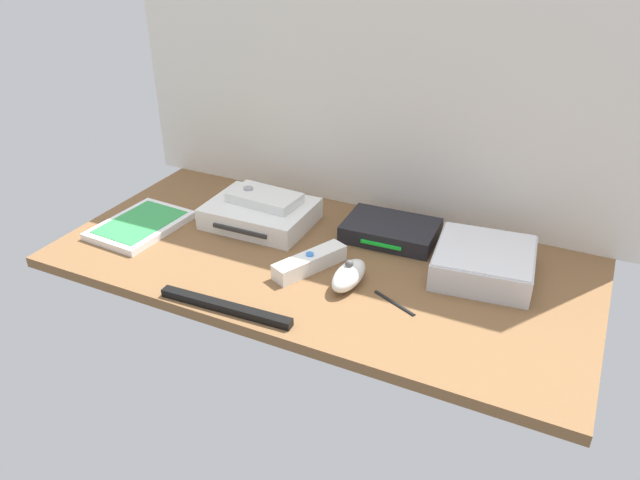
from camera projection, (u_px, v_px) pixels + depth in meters
ground_plane at (320, 263)px, 115.90cm from camera, size 100.00×48.00×2.00cm
back_wall at (376, 58)px, 118.91cm from camera, size 110.00×1.20×64.00cm
game_console at (260, 214)px, 126.73cm from camera, size 21.29×16.80×4.40cm
mini_computer at (484, 262)px, 109.22cm from camera, size 18.81×18.81×5.30cm
game_case at (141, 225)px, 125.43cm from camera, size 14.67×19.75×1.56cm
network_router at (391, 231)px, 121.40cm from camera, size 18.53×12.98×3.40cm
remote_wand at (311, 262)px, 111.29cm from camera, size 9.36×14.97×3.40cm
remote_nunchuk at (349, 275)px, 106.58cm from camera, size 4.77×10.16×5.10cm
remote_classic_pad at (264, 198)px, 125.95cm from camera, size 14.86×8.87×2.40cm
sensor_bar at (225, 307)px, 100.69cm from camera, size 24.06×2.87×1.40cm
stylus_pen at (394, 302)px, 102.56cm from camera, size 8.49×4.34×0.70cm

